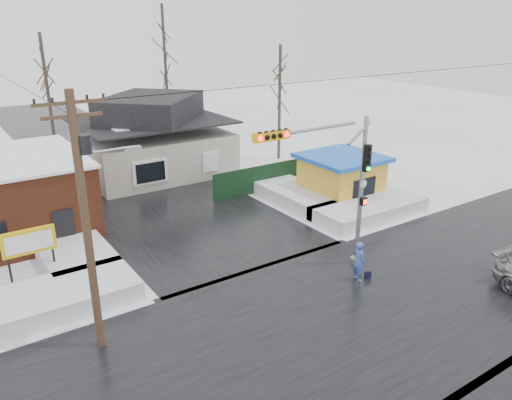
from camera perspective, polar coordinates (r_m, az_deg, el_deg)
ground at (r=20.01m, az=9.12°, el=-13.39°), size 120.00×120.00×0.00m
road_ns at (r=20.00m, az=9.12°, el=-13.37°), size 10.00×120.00×0.02m
road_ew at (r=20.00m, az=9.12°, el=-13.37°), size 120.00×10.00×0.02m
snowbank_nw at (r=21.84m, az=-22.71°, el=-10.52°), size 7.00×3.00×0.80m
snowbank_ne at (r=29.99m, az=12.79°, el=-0.97°), size 7.00×3.00×0.80m
snowbank_nside_w at (r=26.57m, az=-20.85°, el=-4.68°), size 3.00×8.00×0.80m
snowbank_nside_e at (r=32.16m, az=3.90°, el=0.97°), size 3.00×8.00×0.80m
traffic_signal at (r=21.53m, az=9.22°, el=2.52°), size 6.05×0.68×7.00m
utility_pole at (r=16.92m, az=-18.79°, el=-1.24°), size 3.15×0.44×9.00m
marquee_sign at (r=23.40m, az=-24.53°, el=-4.52°), size 2.20×0.21×2.55m
house at (r=37.52m, az=-11.68°, el=6.93°), size 10.40×8.40×5.76m
kiosk at (r=31.95m, az=9.70°, el=2.59°), size 4.60×4.60×2.88m
fence at (r=33.24m, az=1.13°, el=2.57°), size 8.00×0.12×1.80m
tree_far_left at (r=38.80m, az=-23.10°, el=14.20°), size 3.00×3.00×10.00m
tree_far_mid at (r=43.69m, az=-10.52°, el=18.03°), size 3.00×3.00×12.00m
tree_far_right at (r=39.94m, az=2.77°, el=14.71°), size 3.00×3.00×9.00m
pedestrian at (r=22.42m, az=11.69°, el=-6.91°), size 0.48×0.70×1.85m
shopping_bag at (r=22.98m, az=12.66°, el=-8.39°), size 0.30×0.22×0.35m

